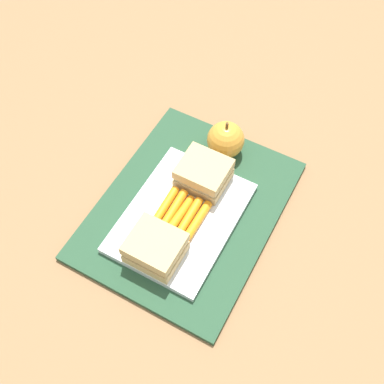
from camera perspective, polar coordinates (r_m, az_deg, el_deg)
The scene contains 7 objects.
ground_plane at distance 0.81m, azimuth -0.42°, elevation -2.25°, with size 2.40×2.40×0.00m, color olive.
lunchbag_mat at distance 0.81m, azimuth -0.43°, elevation -2.07°, with size 0.36×0.28×0.01m, color #284C33.
food_tray at distance 0.79m, azimuth -1.31°, elevation -3.04°, with size 0.23×0.17×0.01m, color white.
sandwich_half_left at distance 0.73m, azimuth -4.37°, elevation -6.61°, with size 0.07×0.08×0.04m.
sandwich_half_right at distance 0.80m, azimuth 1.39°, elevation 2.22°, with size 0.07×0.08×0.04m.
carrot_sticks_bundle at distance 0.78m, azimuth -1.31°, elevation -2.59°, with size 0.08×0.07×0.02m.
apple at distance 0.84m, azimuth 4.12°, elevation 6.16°, with size 0.07×0.07×0.08m.
Camera 1 is at (-0.36, -0.20, 0.70)m, focal length 44.93 mm.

